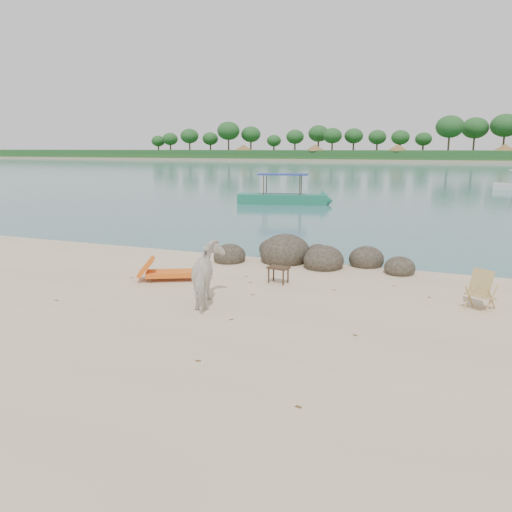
{
  "coord_description": "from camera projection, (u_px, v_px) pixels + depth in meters",
  "views": [
    {
      "loc": [
        4.75,
        -9.58,
        3.7
      ],
      "look_at": [
        0.2,
        2.0,
        1.0
      ],
      "focal_mm": 35.0,
      "sensor_mm": 36.0,
      "label": 1
    }
  ],
  "objects": [
    {
      "name": "water",
      "position": [
        427.0,
        168.0,
        93.05
      ],
      "size": [
        400.0,
        400.0,
        0.0
      ],
      "primitive_type": "plane",
      "color": "#386C71",
      "rests_on": "ground"
    },
    {
      "name": "far_shore",
      "position": [
        440.0,
        159.0,
        165.81
      ],
      "size": [
        420.0,
        90.0,
        1.4
      ],
      "primitive_type": "cube",
      "color": "tan",
      "rests_on": "ground"
    },
    {
      "name": "far_scenery",
      "position": [
        437.0,
        150.0,
        134.85
      ],
      "size": [
        420.0,
        18.0,
        9.5
      ],
      "color": "#1E4C1E",
      "rests_on": "ground"
    },
    {
      "name": "boulders",
      "position": [
        303.0,
        257.0,
        16.27
      ],
      "size": [
        6.38,
        2.89,
        1.23
      ],
      "rotation": [
        0.0,
        0.0,
        0.43
      ],
      "color": "#2E271E",
      "rests_on": "ground"
    },
    {
      "name": "cow",
      "position": [
        209.0,
        276.0,
        11.85
      ],
      "size": [
        1.45,
        1.9,
        1.46
      ],
      "primitive_type": "imported",
      "rotation": [
        0.0,
        0.0,
        3.58
      ],
      "color": "white",
      "rests_on": "ground"
    },
    {
      "name": "side_table",
      "position": [
        278.0,
        276.0,
        13.8
      ],
      "size": [
        0.62,
        0.46,
        0.46
      ],
      "primitive_type": null,
      "rotation": [
        0.0,
        0.0,
        -0.18
      ],
      "color": "black",
      "rests_on": "ground"
    },
    {
      "name": "lounge_chair",
      "position": [
        173.0,
        271.0,
        14.11
      ],
      "size": [
        1.98,
        1.45,
        0.57
      ],
      "primitive_type": null,
      "rotation": [
        0.0,
        0.0,
        0.47
      ],
      "color": "orange",
      "rests_on": "ground"
    },
    {
      "name": "deck_chair",
      "position": [
        481.0,
        292.0,
        11.54
      ],
      "size": [
        0.81,
        0.83,
        0.88
      ],
      "primitive_type": null,
      "rotation": [
        0.0,
        0.0,
        -0.59
      ],
      "color": "tan",
      "rests_on": "ground"
    },
    {
      "name": "boat_near",
      "position": [
        283.0,
        179.0,
        33.82
      ],
      "size": [
        6.96,
        2.9,
        3.3
      ],
      "primitive_type": null,
      "rotation": [
        0.0,
        0.0,
        0.21
      ],
      "color": "#1D7053",
      "rests_on": "water"
    },
    {
      "name": "dead_leaves",
      "position": [
        259.0,
        303.0,
        12.17
      ],
      "size": [
        8.64,
        7.28,
        0.0
      ],
      "color": "brown",
      "rests_on": "ground"
    }
  ]
}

